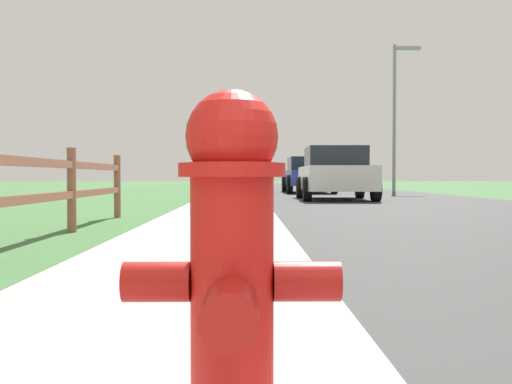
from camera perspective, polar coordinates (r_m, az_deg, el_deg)
The scene contains 8 objects.
ground_plane at distance 25.10m, azimuth 0.30°, elevation -0.10°, with size 120.00×120.00×0.00m, color #416E3C.
road_asphalt at distance 27.39m, azimuth 7.55°, elevation 0.02°, with size 7.00×66.00×0.01m, color #353535.
curb_concrete at distance 27.21m, azimuth -6.12°, elevation 0.02°, with size 6.00×66.00×0.01m, color #A6A2A0.
grass_verge at distance 27.38m, azimuth -9.25°, elevation 0.02°, with size 5.00×66.00×0.00m, color #416E3C.
fire_hydrant at distance 1.55m, azimuth -2.26°, elevation -6.81°, with size 0.55×0.46×0.91m.
parked_suv_white at distance 18.17m, azimuth 7.40°, elevation 1.74°, with size 2.15×4.24×1.56m.
parked_car_blue at distance 25.80m, azimuth 4.85°, elevation 1.63°, with size 1.99×4.95×1.50m.
street_lamp at distance 27.01m, azimuth 13.00°, elevation 7.94°, with size 1.17×0.20×6.30m.
Camera 1 is at (-0.53, -0.09, 0.69)m, focal length 42.94 mm.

